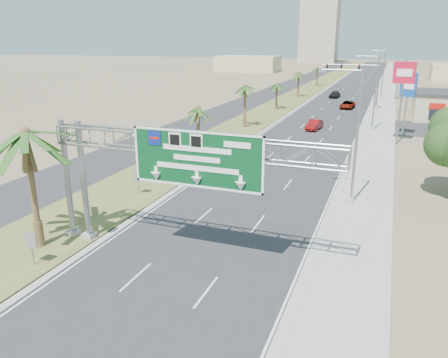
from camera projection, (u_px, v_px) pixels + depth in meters
The scene contains 26 objects.
road at pixel (353, 88), 113.92m from camera, with size 12.00×300.00×0.02m, color #28282B.
sidewalk_right at pixel (388, 89), 111.04m from camera, with size 4.00×300.00×0.10m, color #9E9B93.
median_grass at pixel (315, 86), 117.28m from camera, with size 7.00×300.00×0.12m, color #57602A.
opposing_road at pixel (289, 86), 119.66m from camera, with size 8.00×300.00×0.02m, color #28282B.
sign_gantry at pixel (173, 154), 23.28m from camera, with size 16.75×1.24×7.50m.
palm_near at pixel (25, 133), 24.05m from camera, with size 5.70×5.70×8.35m.
palm_row_b at pixel (198, 109), 46.15m from camera, with size 3.99×3.99×5.95m.
palm_row_c at pixel (245, 87), 60.17m from camera, with size 3.99×3.99×6.75m.
palm_row_d at pixel (277, 85), 76.59m from camera, with size 3.99×3.99×5.45m.
palm_row_e at pixel (299, 73), 93.31m from camera, with size 3.99×3.99×6.15m.
palm_row_f at pixel (318, 69), 115.71m from camera, with size 3.99×3.99×5.75m.
streetlight_near at pixel (353, 143), 31.63m from camera, with size 3.27×0.44×10.00m.
streetlight_mid at pixel (374, 96), 58.36m from camera, with size 3.27×0.44×10.00m.
streetlight_far at pixel (382, 76), 90.43m from camera, with size 3.27×0.44×10.00m.
signal_mast at pixel (366, 82), 76.82m from camera, with size 10.28×0.71×8.00m.
median_signback_a at pixel (31, 243), 23.45m from camera, with size 0.75×0.08×2.08m.
median_signback_b at pixel (138, 178), 34.38m from camera, with size 0.75×0.08×2.08m.
tower_distant at pixel (319, 30), 244.17m from camera, with size 20.00×16.00×35.00m, color tan.
building_distant_left at pixel (248, 64), 172.77m from camera, with size 24.00×14.00×6.00m, color #CFB98B.
car_left_lane at pixel (248, 147), 47.41m from camera, with size 1.86×4.64×1.58m, color black.
car_mid_lane at pixel (314, 125), 60.26m from camera, with size 1.46×4.18×1.38m, color maroon.
car_right_lane at pixel (347, 105), 78.92m from camera, with size 2.23×4.83×1.34m, color gray.
car_far at pixel (335, 95), 93.95m from camera, with size 1.87×4.61×1.34m, color black.
pole_sign_red_near at pixel (404, 78), 49.47m from camera, with size 2.41×0.77×9.75m.
pole_sign_blue at pixel (408, 88), 54.60m from camera, with size 1.95×1.08×8.23m.
pole_sign_red_far at pixel (399, 70), 89.09m from camera, with size 2.17×1.01×7.75m.
Camera 1 is at (9.47, -10.24, 11.83)m, focal length 35.00 mm.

